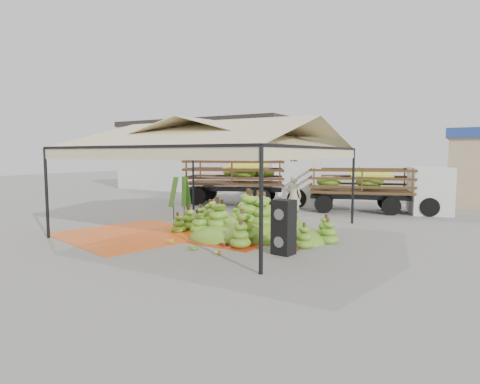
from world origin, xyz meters
The scene contains 17 objects.
ground centered at (0.00, 0.00, 0.00)m, with size 90.00×90.00×0.00m, color slate.
canopy_tent centered at (0.00, 0.00, 3.30)m, with size 8.10×8.10×4.00m.
building_white centered at (-10.00, 14.00, 2.71)m, with size 14.30×6.30×5.40m.
tarp_left centered at (-1.97, -2.12, 0.01)m, with size 4.64×4.42×0.01m, color #EC4F16.
tarp_right centered at (0.82, -0.23, 0.01)m, with size 3.97×4.17×0.01m, color #C44A12.
banana_heap centered at (1.50, 0.05, 0.65)m, with size 6.06×4.97×1.30m, color #3D7819.
hand_yellow_a centered at (2.05, -2.99, 0.10)m, with size 0.43×0.35×0.19m, color gold.
hand_yellow_b centered at (-0.05, -2.53, 0.10)m, with size 0.44×0.36×0.20m, color gold.
hand_red_a centered at (1.65, -1.98, 0.09)m, with size 0.38×0.31×0.17m, color #592414.
hand_red_b centered at (3.70, -1.45, 0.11)m, with size 0.50×0.41×0.23m, color #582414.
hand_green centered at (1.13, -2.87, 0.11)m, with size 0.46×0.38×0.21m, color #357518.
hanging_bunches centered at (0.98, -0.30, 2.62)m, with size 4.74×0.24×0.20m.
speaker_stack centered at (3.68, -2.01, 0.77)m, with size 0.62×0.57×1.54m.
banana_leaves centered at (-2.51, 0.89, 0.00)m, with size 0.96×1.36×3.70m, color #3B7A20, non-canonical shape.
vendor centered at (1.37, 4.16, 0.94)m, with size 0.69×0.45×1.89m, color gray.
truck_left centered at (-2.23, 7.70, 1.58)m, with size 7.87×4.81×2.56m.
truck_right centered at (4.42, 7.95, 1.35)m, with size 6.72×3.95×2.18m.
Camera 1 is at (8.21, -12.12, 2.79)m, focal length 30.00 mm.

